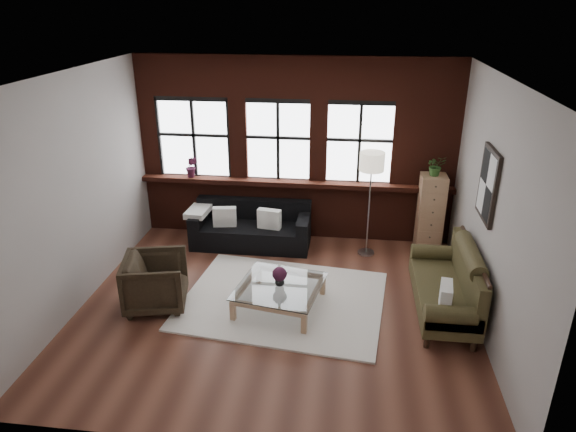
# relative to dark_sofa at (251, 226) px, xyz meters

# --- Properties ---
(floor) EXTENTS (5.50, 5.50, 0.00)m
(floor) POSITION_rel_dark_sofa_xyz_m (0.71, -1.90, -0.37)
(floor) COLOR #532A1E
(floor) RESTS_ON ground
(ceiling) EXTENTS (5.50, 5.50, 0.00)m
(ceiling) POSITION_rel_dark_sofa_xyz_m (0.71, -1.90, 2.83)
(ceiling) COLOR white
(ceiling) RESTS_ON ground
(wall_back) EXTENTS (5.50, 0.00, 5.50)m
(wall_back) POSITION_rel_dark_sofa_xyz_m (0.71, 0.60, 1.23)
(wall_back) COLOR #A8A29C
(wall_back) RESTS_ON ground
(wall_front) EXTENTS (5.50, 0.00, 5.50)m
(wall_front) POSITION_rel_dark_sofa_xyz_m (0.71, -4.40, 1.23)
(wall_front) COLOR #A8A29C
(wall_front) RESTS_ON ground
(wall_left) EXTENTS (0.00, 5.00, 5.00)m
(wall_left) POSITION_rel_dark_sofa_xyz_m (-2.04, -1.90, 1.23)
(wall_left) COLOR #A8A29C
(wall_left) RESTS_ON ground
(wall_right) EXTENTS (0.00, 5.00, 5.00)m
(wall_right) POSITION_rel_dark_sofa_xyz_m (3.46, -1.90, 1.23)
(wall_right) COLOR #A8A29C
(wall_right) RESTS_ON ground
(brick_backwall) EXTENTS (5.50, 0.12, 3.20)m
(brick_backwall) POSITION_rel_dark_sofa_xyz_m (0.71, 0.54, 1.23)
(brick_backwall) COLOR #451910
(brick_backwall) RESTS_ON floor
(sill_ledge) EXTENTS (5.50, 0.30, 0.08)m
(sill_ledge) POSITION_rel_dark_sofa_xyz_m (0.71, 0.45, 0.67)
(sill_ledge) COLOR #451910
(sill_ledge) RESTS_ON brick_backwall
(window_left) EXTENTS (1.38, 0.10, 1.50)m
(window_left) POSITION_rel_dark_sofa_xyz_m (-1.09, 0.55, 1.38)
(window_left) COLOR black
(window_left) RESTS_ON brick_backwall
(window_mid) EXTENTS (1.38, 0.10, 1.50)m
(window_mid) POSITION_rel_dark_sofa_xyz_m (0.41, 0.55, 1.38)
(window_mid) COLOR black
(window_mid) RESTS_ON brick_backwall
(window_right) EXTENTS (1.38, 0.10, 1.50)m
(window_right) POSITION_rel_dark_sofa_xyz_m (1.81, 0.55, 1.38)
(window_right) COLOR black
(window_right) RESTS_ON brick_backwall
(wall_poster) EXTENTS (0.05, 0.74, 0.94)m
(wall_poster) POSITION_rel_dark_sofa_xyz_m (3.43, -1.60, 1.48)
(wall_poster) COLOR black
(wall_poster) RESTS_ON wall_right
(shag_rug) EXTENTS (3.06, 2.53, 0.03)m
(shag_rug) POSITION_rel_dark_sofa_xyz_m (0.80, -1.75, -0.36)
(shag_rug) COLOR white
(shag_rug) RESTS_ON floor
(dark_sofa) EXTENTS (2.05, 0.83, 0.74)m
(dark_sofa) POSITION_rel_dark_sofa_xyz_m (0.00, 0.00, 0.00)
(dark_sofa) COLOR black
(dark_sofa) RESTS_ON floor
(pillow_a) EXTENTS (0.42, 0.20, 0.34)m
(pillow_a) POSITION_rel_dark_sofa_xyz_m (-0.44, -0.10, 0.19)
(pillow_a) COLOR white
(pillow_a) RESTS_ON dark_sofa
(pillow_b) EXTENTS (0.42, 0.20, 0.34)m
(pillow_b) POSITION_rel_dark_sofa_xyz_m (0.34, -0.10, 0.19)
(pillow_b) COLOR white
(pillow_b) RESTS_ON dark_sofa
(vintage_settee) EXTENTS (0.83, 1.88, 1.00)m
(vintage_settee) POSITION_rel_dark_sofa_xyz_m (3.01, -1.77, 0.13)
(vintage_settee) COLOR #3D371C
(vintage_settee) RESTS_ON floor
(pillow_settee) EXTENTS (0.19, 0.40, 0.34)m
(pillow_settee) POSITION_rel_dark_sofa_xyz_m (2.93, -2.35, 0.24)
(pillow_settee) COLOR white
(pillow_settee) RESTS_ON vintage_settee
(armchair) EXTENTS (1.01, 0.99, 0.77)m
(armchair) POSITION_rel_dark_sofa_xyz_m (-0.96, -2.08, 0.01)
(armchair) COLOR black
(armchair) RESTS_ON floor
(coffee_table) EXTENTS (1.31, 1.31, 0.38)m
(coffee_table) POSITION_rel_dark_sofa_xyz_m (0.78, -1.93, -0.19)
(coffee_table) COLOR tan
(coffee_table) RESTS_ON shag_rug
(vase) EXTENTS (0.14, 0.14, 0.14)m
(vase) POSITION_rel_dark_sofa_xyz_m (0.78, -1.93, 0.06)
(vase) COLOR #B2B2B2
(vase) RESTS_ON coffee_table
(flowers) EXTENTS (0.20, 0.20, 0.20)m
(flowers) POSITION_rel_dark_sofa_xyz_m (0.78, -1.93, 0.17)
(flowers) COLOR #491932
(flowers) RESTS_ON vase
(drawer_chest) EXTENTS (0.42, 0.42, 1.36)m
(drawer_chest) POSITION_rel_dark_sofa_xyz_m (3.06, 0.19, 0.31)
(drawer_chest) COLOR tan
(drawer_chest) RESTS_ON floor
(potted_plant_top) EXTENTS (0.36, 0.33, 0.34)m
(potted_plant_top) POSITION_rel_dark_sofa_xyz_m (3.06, 0.19, 1.16)
(potted_plant_top) COLOR #2D5923
(potted_plant_top) RESTS_ON drawer_chest
(floor_lamp) EXTENTS (0.40, 0.40, 1.94)m
(floor_lamp) POSITION_rel_dark_sofa_xyz_m (2.02, -0.08, 0.60)
(floor_lamp) COLOR #A5A5A8
(floor_lamp) RESTS_ON floor
(sill_plant) EXTENTS (0.22, 0.18, 0.39)m
(sill_plant) POSITION_rel_dark_sofa_xyz_m (-1.13, 0.42, 0.90)
(sill_plant) COLOR #491932
(sill_plant) RESTS_ON sill_ledge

